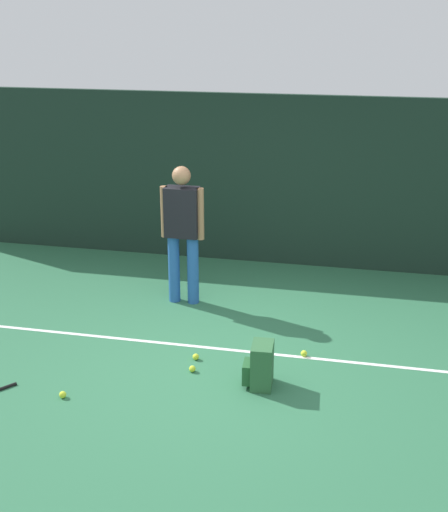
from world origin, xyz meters
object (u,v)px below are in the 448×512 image
(backpack, at_px, (260,366))
(tennis_ball_mid_court, at_px, (192,369))
(tennis_player, at_px, (183,227))
(tennis_ball_far_left, at_px, (196,357))
(tennis_ball_near_player, at_px, (63,395))
(tennis_ball_by_fence, at_px, (304,353))

(backpack, distance_m, tennis_ball_mid_court, 0.73)
(tennis_player, relative_size, backpack, 3.86)
(tennis_ball_far_left, bearing_deg, tennis_player, 109.94)
(tennis_ball_near_player, distance_m, tennis_ball_mid_court, 1.28)
(tennis_ball_near_player, bearing_deg, tennis_player, 77.70)
(tennis_ball_near_player, bearing_deg, tennis_ball_by_fence, 31.05)
(tennis_ball_near_player, height_order, tennis_ball_by_fence, same)
(tennis_player, relative_size, tennis_ball_by_fence, 25.76)
(tennis_ball_far_left, bearing_deg, tennis_ball_by_fence, 15.74)
(tennis_ball_mid_court, height_order, tennis_ball_far_left, same)
(tennis_ball_mid_court, bearing_deg, tennis_ball_near_player, -145.75)
(tennis_player, distance_m, tennis_ball_far_left, 1.76)
(backpack, relative_size, tennis_ball_far_left, 6.67)
(tennis_ball_mid_court, bearing_deg, tennis_ball_by_fence, 27.62)
(tennis_ball_by_fence, bearing_deg, tennis_ball_far_left, -164.26)
(tennis_player, xyz_separation_m, backpack, (1.24, -1.77, -0.76))
(tennis_ball_far_left, bearing_deg, tennis_ball_near_player, -136.78)
(tennis_player, height_order, tennis_ball_mid_court, tennis_player)
(tennis_ball_by_fence, bearing_deg, tennis_ball_mid_court, -152.38)
(backpack, bearing_deg, tennis_ball_near_player, -74.43)
(tennis_ball_far_left, bearing_deg, backpack, -26.29)
(tennis_ball_near_player, relative_size, tennis_ball_by_fence, 1.00)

